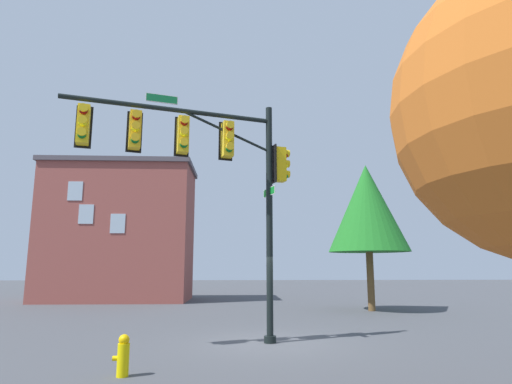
{
  "coord_description": "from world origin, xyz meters",
  "views": [
    {
      "loc": [
        1.01,
        12.97,
        2.2
      ],
      "look_at": [
        0.42,
        0.12,
        4.48
      ],
      "focal_mm": 29.74,
      "sensor_mm": 36.0,
      "label": 1
    }
  ],
  "objects": [
    {
      "name": "ground_plane",
      "position": [
        0.0,
        0.0,
        0.0
      ],
      "size": [
        120.0,
        120.0,
        0.0
      ],
      "primitive_type": "plane",
      "color": "#414348"
    },
    {
      "name": "signal_pole_assembly",
      "position": [
        2.01,
        0.64,
        5.46
      ],
      "size": [
        6.62,
        2.41,
        7.26
      ],
      "color": "black",
      "rests_on": "ground_plane"
    },
    {
      "name": "fire_hydrant",
      "position": [
        3.31,
        3.74,
        0.41
      ],
      "size": [
        0.33,
        0.24,
        0.83
      ],
      "color": "yellow",
      "rests_on": "ground_plane"
    },
    {
      "name": "tree_mid",
      "position": [
        -5.87,
        -8.88,
        5.26
      ],
      "size": [
        4.17,
        4.17,
        7.6
      ],
      "color": "brown",
      "rests_on": "ground_plane"
    },
    {
      "name": "brick_building",
      "position": [
        8.88,
        -15.99,
        4.56
      ],
      "size": [
        9.71,
        5.52,
        9.09
      ],
      "color": "brown",
      "rests_on": "ground_plane"
    }
  ]
}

